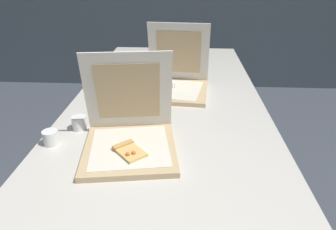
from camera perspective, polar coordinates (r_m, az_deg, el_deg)
table at (r=1.49m, az=-0.38°, el=-0.41°), size 0.98×2.40×0.76m
pizza_box_front at (r=1.15m, az=-7.28°, el=-4.00°), size 0.38×0.39×0.36m
pizza_box_middle at (r=1.67m, az=1.53°, el=6.26°), size 0.37×0.37×0.36m
cup_white_far at (r=1.86m, az=-7.74°, el=7.43°), size 0.06×0.06×0.06m
cup_white_near_left at (r=1.27m, az=-21.26°, el=-3.99°), size 0.06×0.06×0.06m
cup_white_near_center at (r=1.34m, az=-16.43°, el=-1.42°), size 0.06×0.06×0.06m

